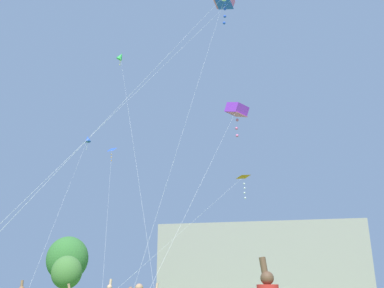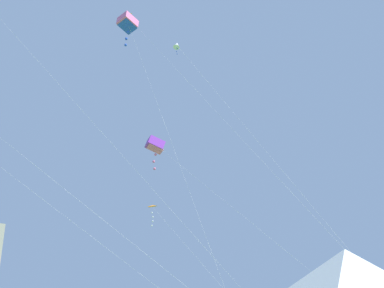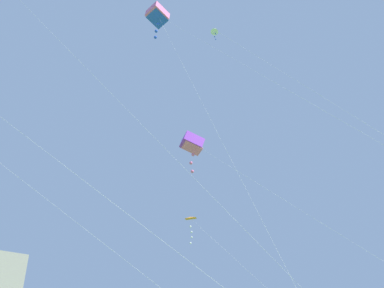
{
  "view_description": "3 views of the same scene",
  "coord_description": "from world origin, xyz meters",
  "px_view_note": "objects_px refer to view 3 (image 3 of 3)",
  "views": [
    {
      "loc": [
        7.47,
        -11.07,
        1.33
      ],
      "look_at": [
        1.71,
        17.97,
        11.64
      ],
      "focal_mm": 40.0,
      "sensor_mm": 36.0,
      "label": 1
    },
    {
      "loc": [
        -24.3,
        -0.07,
        3.42
      ],
      "look_at": [
        -0.27,
        12.67,
        12.18
      ],
      "focal_mm": 40.0,
      "sensor_mm": 36.0,
      "label": 2
    },
    {
      "loc": [
        -15.39,
        6.87,
        3.46
      ],
      "look_at": [
        -2.14,
        14.79,
        10.65
      ],
      "focal_mm": 35.0,
      "sensor_mm": 36.0,
      "label": 3
    }
  ],
  "objects_px": {
    "kite_yellow_delta_1": "(160,17)",
    "kite_orange_delta_6": "(191,220)",
    "kite_white_diamond_4": "(216,31)",
    "kite_purple_box_7": "(192,144)",
    "kite_pink_box_5": "(157,15)"
  },
  "relations": [
    {
      "from": "kite_white_diamond_4",
      "to": "kite_orange_delta_6",
      "type": "bearing_deg",
      "value": 74.81
    },
    {
      "from": "kite_yellow_delta_1",
      "to": "kite_white_diamond_4",
      "type": "xyz_separation_m",
      "value": [
        -1.1,
        -6.22,
        -5.32
      ]
    },
    {
      "from": "kite_yellow_delta_1",
      "to": "kite_purple_box_7",
      "type": "height_order",
      "value": "kite_yellow_delta_1"
    },
    {
      "from": "kite_yellow_delta_1",
      "to": "kite_white_diamond_4",
      "type": "distance_m",
      "value": 8.26
    },
    {
      "from": "kite_pink_box_5",
      "to": "kite_orange_delta_6",
      "type": "relative_size",
      "value": 2.22
    },
    {
      "from": "kite_white_diamond_4",
      "to": "kite_pink_box_5",
      "type": "relative_size",
      "value": 0.86
    },
    {
      "from": "kite_yellow_delta_1",
      "to": "kite_orange_delta_6",
      "type": "relative_size",
      "value": 2.37
    },
    {
      "from": "kite_orange_delta_6",
      "to": "kite_purple_box_7",
      "type": "bearing_deg",
      "value": -140.7
    },
    {
      "from": "kite_orange_delta_6",
      "to": "kite_purple_box_7",
      "type": "xyz_separation_m",
      "value": [
        -0.22,
        -0.18,
        5.34
      ]
    },
    {
      "from": "kite_yellow_delta_1",
      "to": "kite_orange_delta_6",
      "type": "height_order",
      "value": "kite_yellow_delta_1"
    },
    {
      "from": "kite_yellow_delta_1",
      "to": "kite_purple_box_7",
      "type": "relative_size",
      "value": 1.6
    },
    {
      "from": "kite_white_diamond_4",
      "to": "kite_purple_box_7",
      "type": "bearing_deg",
      "value": 78.67
    },
    {
      "from": "kite_pink_box_5",
      "to": "kite_yellow_delta_1",
      "type": "bearing_deg",
      "value": 31.66
    },
    {
      "from": "kite_yellow_delta_1",
      "to": "kite_orange_delta_6",
      "type": "bearing_deg",
      "value": -96.37
    },
    {
      "from": "kite_white_diamond_4",
      "to": "kite_orange_delta_6",
      "type": "xyz_separation_m",
      "value": [
        0.69,
        2.55,
        -14.09
      ]
    }
  ]
}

